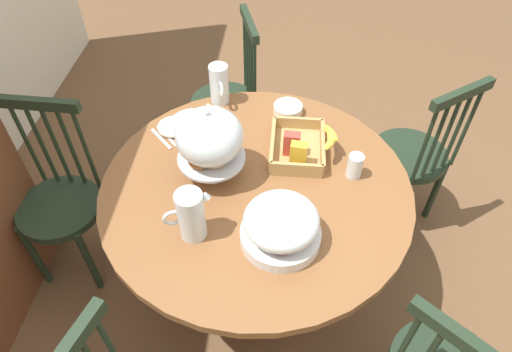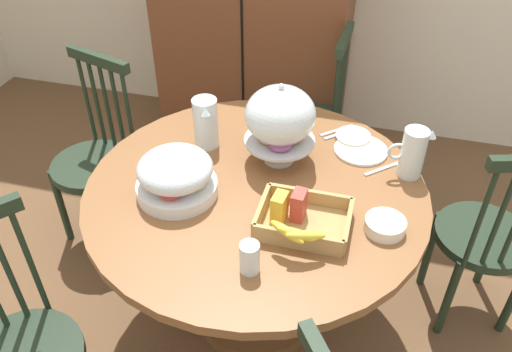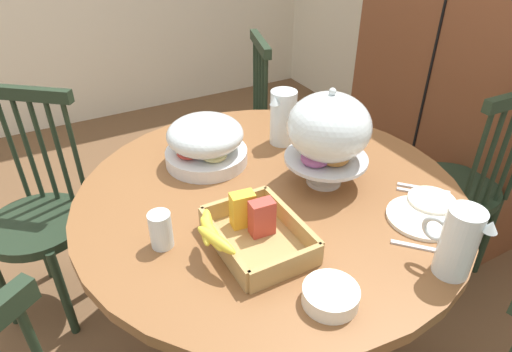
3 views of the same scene
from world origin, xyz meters
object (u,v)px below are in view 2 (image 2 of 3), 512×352
Objects in this scene: cereal_basket at (300,219)px; china_plate_large at (361,150)px; pastry_stand_with_dome at (280,118)px; cereal_bowl at (385,225)px; china_plate_small at (353,136)px; drinking_glass at (250,258)px; fruit_platter_covered at (176,175)px; windsor_chair_facing_door at (486,240)px; windsor_chair_far_side at (311,122)px; orange_juice_pitcher at (412,155)px; dining_table at (256,224)px; milk_pitcher at (206,125)px; windsor_chair_host_seat at (96,163)px.

china_plate_large is at bearing 73.08° from cereal_basket.
pastry_stand_with_dome reaches higher than cereal_bowl.
china_plate_small is 1.07× the size of cereal_bowl.
cereal_basket is at bearing 63.25° from drinking_glass.
windsor_chair_facing_door is at bearing 16.92° from fruit_platter_covered.
orange_juice_pitcher is (0.50, -0.72, 0.38)m from windsor_chair_far_side.
cereal_basket reaches higher than china_plate_small.
china_plate_large is (-0.19, 0.11, -0.09)m from orange_juice_pitcher.
drinking_glass is (0.09, -0.41, 0.25)m from dining_table.
windsor_chair_facing_door is 6.50× the size of china_plate_small.
cereal_bowl is 0.49m from drinking_glass.
pastry_stand_with_dome is 1.09× the size of cereal_basket.
cereal_basket is 2.87× the size of drinking_glass.
milk_pitcher is (-0.31, 0.03, -0.10)m from pastry_stand_with_dome.
cereal_basket is 1.44× the size of china_plate_large.
drinking_glass is at bearing -116.75° from cereal_basket.
fruit_platter_covered is 0.95× the size of cereal_basket.
milk_pitcher is (-0.33, -0.73, 0.39)m from windsor_chair_far_side.
windsor_chair_facing_door is at bearing 3.94° from pastry_stand_with_dome.
dining_table is at bearing -127.47° from china_plate_small.
windsor_chair_host_seat reaches higher than orange_juice_pitcher.
china_plate_large is 2.00× the size of drinking_glass.
windsor_chair_far_side is 1.15m from windsor_chair_host_seat.
cereal_basket reaches higher than dining_table.
china_plate_large is at bearing 105.94° from cereal_bowl.
cereal_basket is at bearing -106.92° from china_plate_large.
orange_juice_pitcher is 0.54m from cereal_basket.
cereal_basket is at bearing -39.93° from milk_pitcher.
windsor_chair_host_seat is at bearing 161.00° from dining_table.
fruit_platter_covered is at bearing 171.93° from cereal_basket.
milk_pitcher is at bearing 140.07° from cereal_basket.
cereal_bowl is at bearing -23.44° from milk_pitcher.
windsor_chair_host_seat is at bearing 144.07° from drinking_glass.
china_plate_small is (1.21, 0.10, 0.30)m from windsor_chair_host_seat.
fruit_platter_covered is 2.00× the size of china_plate_small.
dining_table is at bearing -19.00° from windsor_chair_host_seat.
fruit_platter_covered is (0.63, -0.42, 0.37)m from windsor_chair_host_seat.
orange_juice_pitcher is at bearing 22.51° from fruit_platter_covered.
drinking_glass is at bearing -85.82° from pastry_stand_with_dome.
china_plate_small is at bearing 117.41° from china_plate_large.
windsor_chair_facing_door is 1.81m from windsor_chair_host_seat.
dining_table is 8.64× the size of china_plate_small.
fruit_platter_covered is 2.73× the size of drinking_glass.
cereal_bowl is (0.44, -0.30, -0.17)m from pastry_stand_with_dome.
orange_juice_pitcher reaches higher than china_plate_small.
pastry_stand_with_dome is 0.45m from fruit_platter_covered.
china_plate_large is 0.79m from drinking_glass.
drinking_glass is (0.03, -1.35, 0.34)m from windsor_chair_far_side.
china_plate_small is at bearing 74.43° from drinking_glass.
windsor_chair_host_seat is (-0.95, -0.64, 0.00)m from windsor_chair_far_side.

